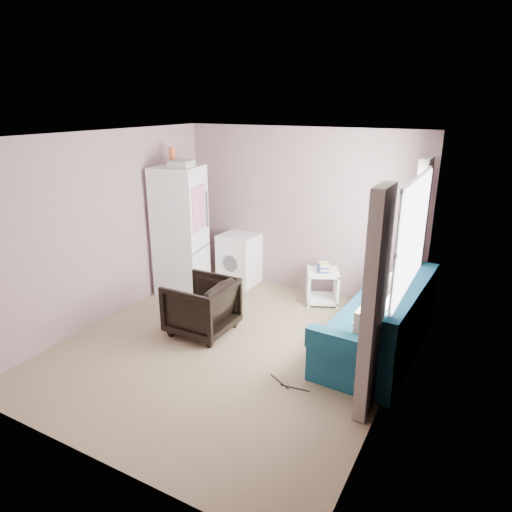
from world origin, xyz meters
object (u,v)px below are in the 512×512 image
at_px(fridge, 180,230).
at_px(side_table, 323,284).
at_px(washing_machine, 240,258).
at_px(armchair, 201,304).
at_px(sofa, 382,328).

bearing_deg(fridge, side_table, 4.43).
height_order(fridge, washing_machine, fridge).
bearing_deg(armchair, side_table, 146.53).
height_order(side_table, sofa, sofa).
distance_m(washing_machine, sofa, 2.84).
xyz_separation_m(side_table, sofa, (1.12, -1.04, 0.04)).
bearing_deg(washing_machine, armchair, -73.72).
distance_m(fridge, side_table, 2.29).
bearing_deg(washing_machine, sofa, -21.84).
height_order(washing_machine, side_table, washing_machine).
bearing_deg(sofa, side_table, 139.90).
distance_m(fridge, sofa, 3.31).
bearing_deg(side_table, sofa, -43.05).
height_order(armchair, sofa, sofa).
bearing_deg(side_table, armchair, -123.31).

